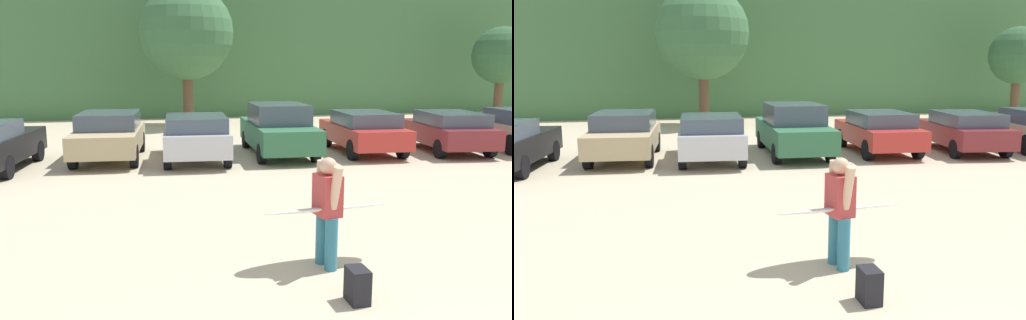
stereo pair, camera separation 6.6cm
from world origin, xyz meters
TOP-DOWN VIEW (x-y plane):
  - hillside_ridge at (0.00, 32.76)m, footprint 108.00×12.00m
  - tree_center_left at (-0.51, 22.81)m, footprint 4.46×4.46m
  - tree_ridge_back at (16.78, 23.01)m, footprint 3.13×3.13m
  - parked_car_tan at (-3.74, 14.26)m, footprint 2.22×4.50m
  - parked_car_silver at (-1.11, 13.40)m, footprint 2.20×4.33m
  - parked_car_forest_green at (1.68, 13.99)m, footprint 2.07×4.82m
  - parked_car_red at (4.60, 13.74)m, footprint 2.06×4.24m
  - parked_car_maroon at (7.55, 13.33)m, footprint 2.33×4.22m
  - person_adult at (-0.11, 4.36)m, footprint 0.36×0.69m
  - surfboard_white at (-0.03, 4.50)m, footprint 2.10×0.75m
  - backpack_dropped at (-0.13, 3.15)m, footprint 0.24×0.34m

SIDE VIEW (x-z plane):
  - backpack_dropped at x=-0.13m, z-range 0.00..0.45m
  - parked_car_maroon at x=7.55m, z-range 0.06..1.44m
  - parked_car_red at x=4.60m, z-range 0.06..1.47m
  - parked_car_silver at x=-1.11m, z-range 0.06..1.52m
  - parked_car_tan at x=-3.74m, z-range 0.06..1.54m
  - surfboard_white at x=-0.03m, z-range 0.73..0.96m
  - parked_car_forest_green at x=1.68m, z-range 0.01..1.70m
  - person_adult at x=-0.11m, z-range 0.11..1.76m
  - tree_ridge_back at x=16.78m, z-range 0.91..5.94m
  - hillside_ridge at x=0.00m, z-range 0.00..7.67m
  - tree_center_left at x=-0.51m, z-range 1.09..7.77m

